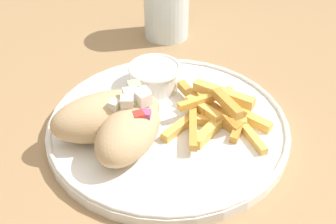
# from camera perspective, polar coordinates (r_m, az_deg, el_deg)

# --- Properties ---
(table) EXTENTS (1.39, 1.39, 0.76)m
(table) POSITION_cam_1_polar(r_m,az_deg,el_deg) (0.69, -0.25, -4.12)
(table) COLOR #9E7A51
(table) RESTS_ON ground_plane
(plate) EXTENTS (0.31, 0.31, 0.02)m
(plate) POSITION_cam_1_polar(r_m,az_deg,el_deg) (0.60, -0.00, -1.82)
(plate) COLOR white
(plate) RESTS_ON table
(pita_sandwich_near) EXTENTS (0.12, 0.12, 0.07)m
(pita_sandwich_near) POSITION_cam_1_polar(r_m,az_deg,el_deg) (0.55, -4.82, -2.32)
(pita_sandwich_near) COLOR tan
(pita_sandwich_near) RESTS_ON plate
(pita_sandwich_far) EXTENTS (0.14, 0.07, 0.06)m
(pita_sandwich_far) POSITION_cam_1_polar(r_m,az_deg,el_deg) (0.57, -7.49, -0.44)
(pita_sandwich_far) COLOR tan
(pita_sandwich_far) RESTS_ON plate
(fries_pile) EXTENTS (0.13, 0.16, 0.04)m
(fries_pile) POSITION_cam_1_polar(r_m,az_deg,el_deg) (0.60, 5.93, -0.16)
(fries_pile) COLOR gold
(fries_pile) RESTS_ON plate
(sauce_ramekin) EXTENTS (0.08, 0.08, 0.03)m
(sauce_ramekin) POSITION_cam_1_polar(r_m,az_deg,el_deg) (0.66, -1.32, 4.62)
(sauce_ramekin) COLOR white
(sauce_ramekin) RESTS_ON plate
(water_glass) EXTENTS (0.08, 0.08, 0.12)m
(water_glass) POSITION_cam_1_polar(r_m,az_deg,el_deg) (0.80, -0.21, 12.89)
(water_glass) COLOR silver
(water_glass) RESTS_ON table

